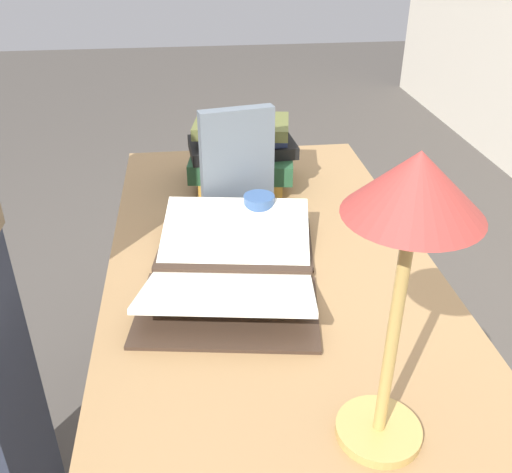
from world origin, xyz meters
The scene contains 6 objects.
reading_desk centered at (0.00, 0.00, 0.66)m, with size 1.38×0.73×0.76m.
open_book centered at (0.06, -0.09, 0.78)m, with size 0.55×0.43×0.08m.
book_stack_tall centered at (-0.41, -0.02, 0.85)m, with size 0.26×0.32×0.19m.
book_standing_upright centered at (-0.24, -0.05, 0.90)m, with size 0.07×0.19×0.28m.
reading_lamp centered at (0.52, 0.09, 1.13)m, with size 0.17×0.17×0.46m.
coffee_mug centered at (-0.15, -0.01, 0.80)m, with size 0.08×0.10×0.09m.
Camera 1 is at (1.10, -0.17, 1.46)m, focal length 40.00 mm.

